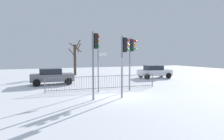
# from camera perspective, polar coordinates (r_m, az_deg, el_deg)

# --- Properties ---
(ground_plane) EXTENTS (60.00, 60.00, 0.00)m
(ground_plane) POSITION_cam_1_polar(r_m,az_deg,el_deg) (13.13, 1.70, -7.52)
(ground_plane) COLOR white
(traffic_light_foreground_right) EXTENTS (0.47, 0.47, 3.97)m
(traffic_light_foreground_right) POSITION_cam_1_polar(r_m,az_deg,el_deg) (15.07, 5.69, 5.14)
(traffic_light_foreground_right) COLOR slate
(traffic_light_foreground_right) RESTS_ON ground
(traffic_light_foreground_left) EXTENTS (0.53, 0.39, 4.07)m
(traffic_light_foreground_left) POSITION_cam_1_polar(r_m,az_deg,el_deg) (11.88, -4.93, 5.69)
(traffic_light_foreground_left) COLOR slate
(traffic_light_foreground_left) RESTS_ON ground
(traffic_light_rear_right) EXTENTS (0.56, 0.35, 3.87)m
(traffic_light_rear_right) POSITION_cam_1_polar(r_m,az_deg,el_deg) (12.46, 3.48, 4.98)
(traffic_light_rear_right) COLOR slate
(traffic_light_rear_right) RESTS_ON ground
(direction_sign_post) EXTENTS (0.77, 0.25, 3.10)m
(direction_sign_post) POSITION_cam_1_polar(r_m,az_deg,el_deg) (14.36, -3.78, 0.48)
(direction_sign_post) COLOR slate
(direction_sign_post) RESTS_ON ground
(pedestrian_guard_railing) EXTENTS (8.77, 0.61, 1.07)m
(pedestrian_guard_railing) POSITION_cam_1_polar(r_m,az_deg,el_deg) (15.56, -2.46, -3.59)
(pedestrian_guard_railing) COLOR slate
(pedestrian_guard_railing) RESTS_ON ground
(car_grey_mid) EXTENTS (3.83, 1.98, 1.47)m
(car_grey_mid) POSITION_cam_1_polar(r_m,az_deg,el_deg) (18.96, -16.94, -1.70)
(car_grey_mid) COLOR slate
(car_grey_mid) RESTS_ON ground
(car_white_trailing) EXTENTS (3.97, 2.30, 1.47)m
(car_white_trailing) POSITION_cam_1_polar(r_m,az_deg,el_deg) (23.80, 12.05, -0.42)
(car_white_trailing) COLOR silver
(car_white_trailing) RESTS_ON ground
(bare_tree_centre) EXTENTS (1.71, 1.71, 4.77)m
(bare_tree_centre) POSITION_cam_1_polar(r_m,az_deg,el_deg) (26.86, -10.54, 3.49)
(bare_tree_centre) COLOR #473828
(bare_tree_centre) RESTS_ON ground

